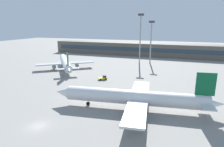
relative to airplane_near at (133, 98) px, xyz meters
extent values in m
plane|color=gray|center=(-18.24, 24.04, -3.40)|extent=(400.00, 400.00, 0.00)
cube|color=#5B564C|center=(-18.24, 93.52, 1.10)|extent=(132.18, 12.00, 9.00)
cube|color=#263847|center=(-18.24, 87.47, 1.55)|extent=(125.57, 0.16, 2.80)
cylinder|color=silver|center=(0.29, 0.04, 0.04)|extent=(37.66, 8.93, 3.96)
cone|color=silver|center=(-20.05, -2.70, 0.04)|extent=(4.81, 4.31, 3.76)
cone|color=silver|center=(20.42, 2.75, 0.04)|extent=(4.29, 3.27, 2.77)
cube|color=#0C5933|center=(17.31, 2.33, 4.88)|extent=(4.59, 0.98, 5.72)
cube|color=silver|center=(17.62, 2.38, 0.25)|extent=(4.28, 10.70, 0.25)
cube|color=silver|center=(1.32, 0.18, -0.27)|extent=(9.12, 31.61, 0.52)
cylinder|color=gray|center=(0.48, 6.37, -1.74)|extent=(3.58, 2.51, 2.08)
cylinder|color=gray|center=(2.15, -6.01, -1.74)|extent=(3.58, 2.51, 2.08)
cylinder|color=black|center=(-12.71, -1.71, -2.88)|extent=(1.09, 0.55, 1.04)
cylinder|color=black|center=(1.99, 3.00, -2.88)|extent=(1.09, 0.55, 1.04)
cylinder|color=black|center=(2.71, -2.37, -2.88)|extent=(1.09, 0.55, 1.04)
cylinder|color=white|center=(-45.11, 37.33, -0.23)|extent=(23.80, 29.64, 3.64)
cone|color=white|center=(-56.55, 52.35, -0.23)|extent=(5.18, 5.28, 3.46)
cone|color=white|center=(-33.77, 22.45, -0.23)|extent=(4.23, 4.44, 2.55)
cube|color=#0C5933|center=(-35.52, 24.76, 4.22)|extent=(2.83, 3.56, 5.27)
cube|color=silver|center=(-35.35, 24.53, -0.04)|extent=(9.25, 7.94, 0.23)
cube|color=silver|center=(-44.53, 36.57, -0.52)|extent=(25.65, 21.08, 0.48)
cylinder|color=gray|center=(-39.95, 40.05, -1.87)|extent=(3.38, 3.60, 1.92)
cylinder|color=gray|center=(-49.10, 33.08, -1.87)|extent=(3.38, 3.60, 1.92)
cylinder|color=black|center=(-52.42, 46.93, -2.92)|extent=(0.89, 0.99, 0.96)
cylinder|color=black|center=(-41.96, 37.31, -2.92)|extent=(0.89, 0.99, 0.96)
cylinder|color=black|center=(-45.93, 34.29, -2.92)|extent=(0.89, 0.99, 0.96)
cube|color=yellow|center=(-18.75, 23.85, -2.75)|extent=(3.62, 3.59, 0.60)
cube|color=black|center=(-18.11, 24.49, -2.10)|extent=(1.77, 1.77, 0.90)
cylinder|color=black|center=(-17.35, 24.14, -3.05)|extent=(0.67, 0.67, 0.70)
cylinder|color=black|center=(-18.44, 25.25, -3.05)|extent=(0.67, 0.67, 0.70)
cylinder|color=black|center=(-19.06, 22.46, -3.05)|extent=(0.67, 0.67, 0.70)
cylinder|color=black|center=(-20.15, 23.57, -3.05)|extent=(0.67, 0.67, 0.70)
cylinder|color=gray|center=(-6.11, 67.55, 8.13)|extent=(0.70, 0.70, 23.05)
cube|color=#333338|center=(-6.11, 67.55, 20.25)|extent=(3.20, 0.80, 1.20)
cylinder|color=gray|center=(-11.75, 64.10, 10.05)|extent=(0.70, 0.70, 26.88)
cube|color=#333338|center=(-11.75, 64.10, 24.09)|extent=(3.20, 0.80, 1.20)
camera|label=1|loc=(11.00, -48.01, 19.11)|focal=31.30mm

